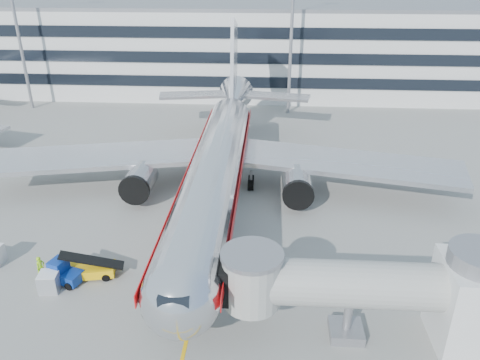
# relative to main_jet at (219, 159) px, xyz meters

# --- Properties ---
(ground) EXTENTS (180.00, 180.00, 0.00)m
(ground) POSITION_rel_main_jet_xyz_m (0.00, -11.72, -4.23)
(ground) COLOR gray
(ground) RESTS_ON ground
(lead_in_line) EXTENTS (0.25, 70.00, 0.01)m
(lead_in_line) POSITION_rel_main_jet_xyz_m (0.00, -1.72, -4.23)
(lead_in_line) COLOR yellow
(lead_in_line) RESTS_ON ground
(main_jet) EXTENTS (50.95, 48.70, 16.06)m
(main_jet) POSITION_rel_main_jet_xyz_m (0.00, 0.00, 0.00)
(main_jet) COLOR silver
(main_jet) RESTS_ON ground
(jet_bridge) EXTENTS (17.80, 4.50, 7.00)m
(jet_bridge) POSITION_rel_main_jet_xyz_m (12.18, -19.72, -0.36)
(jet_bridge) COLOR silver
(jet_bridge) RESTS_ON ground
(terminal) EXTENTS (150.00, 24.25, 15.60)m
(terminal) POSITION_rel_main_jet_xyz_m (0.00, 46.23, 3.57)
(terminal) COLOR silver
(terminal) RESTS_ON ground
(light_mast_west) EXTENTS (2.40, 1.20, 25.45)m
(light_mast_west) POSITION_rel_main_jet_xyz_m (-35.00, 30.28, 10.64)
(light_mast_west) COLOR gray
(light_mast_west) RESTS_ON ground
(light_mast_centre) EXTENTS (2.40, 1.20, 25.45)m
(light_mast_centre) POSITION_rel_main_jet_xyz_m (8.00, 30.28, 10.64)
(light_mast_centre) COLOR gray
(light_mast_centre) RESTS_ON ground
(belt_loader) EXTENTS (4.88, 2.50, 2.28)m
(belt_loader) POSITION_rel_main_jet_xyz_m (-9.06, -14.67, -3.59)
(belt_loader) COLOR yellow
(belt_loader) RESTS_ON ground
(baggage_tug) EXTENTS (2.84, 2.23, 1.89)m
(baggage_tug) POSITION_rel_main_jet_xyz_m (-10.47, -15.37, -3.41)
(baggage_tug) COLOR navy
(baggage_tug) RESTS_ON ground
(cargo_container_front) EXTENTS (1.56, 1.56, 1.50)m
(cargo_container_front) POSITION_rel_main_jet_xyz_m (-11.13, -16.43, -3.48)
(cargo_container_front) COLOR silver
(cargo_container_front) RESTS_ON ground
(ramp_worker) EXTENTS (0.73, 0.83, 1.92)m
(ramp_worker) POSITION_rel_main_jet_xyz_m (-12.41, -15.02, -3.28)
(ramp_worker) COLOR #9EE017
(ramp_worker) RESTS_ON ground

